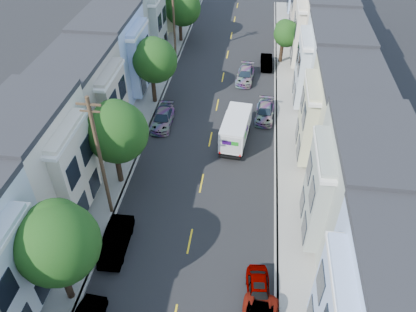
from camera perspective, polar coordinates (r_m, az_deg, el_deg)
ground at (r=29.25m, az=-2.57°, el=-11.89°), size 160.00×160.00×0.00m
road_slab at (r=40.21m, az=0.86°, el=4.93°), size 12.00×70.00×0.02m
curb_left at (r=41.16m, az=-7.57°, el=5.56°), size 0.30×70.00×0.15m
curb_right at (r=40.10m, az=9.51°, el=4.32°), size 0.30×70.00×0.15m
sidewalk_left at (r=41.48m, az=-9.33°, el=5.66°), size 2.60×70.00×0.15m
sidewalk_right at (r=40.20m, az=11.36°, el=4.16°), size 2.60×70.00×0.15m
centerline at (r=40.22m, az=0.86°, el=4.91°), size 0.12×70.00×0.01m
townhouse_row_left at (r=42.68m, az=-14.26°, el=5.83°), size 5.00×70.00×8.50m
townhouse_row_right at (r=40.77m, az=16.66°, el=3.59°), size 5.00×70.00×8.50m
tree_b at (r=23.84m, az=-20.53°, el=-11.54°), size 4.62×4.62×7.58m
tree_c at (r=30.97m, az=-12.81°, el=3.26°), size 4.70×4.70×7.39m
tree_d at (r=41.17m, az=-7.60°, el=13.14°), size 4.43×4.43×7.01m
tree_e at (r=55.26m, az=-3.70°, el=20.12°), size 4.70×4.70×6.91m
tree_far_r at (r=50.48m, az=10.91°, el=16.49°), size 3.10×3.10×5.23m
utility_pole_near at (r=28.40m, az=-14.86°, el=-0.58°), size 1.60×0.26×10.00m
utility_pole_far at (r=50.18m, az=-4.84°, el=18.75°), size 1.60×0.26×10.00m
fedex_truck at (r=36.72m, az=3.91°, el=3.88°), size 2.15×5.59×2.68m
lead_sedan at (r=47.10m, az=5.26°, el=11.26°), size 2.12×4.47×1.31m
parked_left_c at (r=29.02m, az=-12.78°, el=-11.56°), size 1.64×4.33×1.43m
parked_left_d at (r=39.66m, az=-6.40°, el=5.26°), size 1.99×4.50×1.33m
parked_right_b at (r=26.35m, az=7.12°, el=-18.46°), size 1.82×4.00×1.26m
parked_right_c at (r=40.81m, az=7.97°, el=6.13°), size 1.99×4.27×1.26m
parked_right_d at (r=50.32m, az=8.21°, el=12.92°), size 1.45×3.78×1.25m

